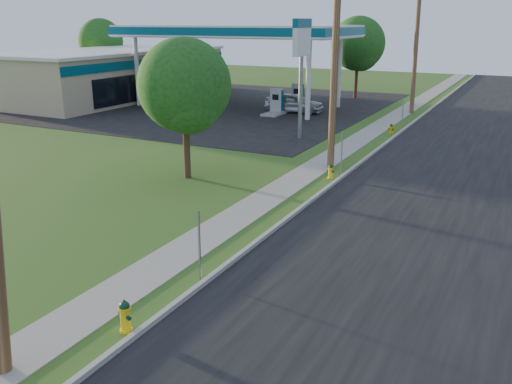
% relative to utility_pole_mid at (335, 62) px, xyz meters
% --- Properties ---
extents(ground_plane, '(140.00, 140.00, 0.00)m').
position_rel_utility_pole_mid_xyz_m(ground_plane, '(0.60, -17.00, -4.95)').
color(ground_plane, '#2E5B1D').
rests_on(ground_plane, ground).
extents(road, '(8.00, 120.00, 0.02)m').
position_rel_utility_pole_mid_xyz_m(road, '(5.10, -7.00, -4.94)').
color(road, black).
rests_on(road, ground).
extents(curb, '(0.15, 120.00, 0.15)m').
position_rel_utility_pole_mid_xyz_m(curb, '(1.10, -7.00, -4.88)').
color(curb, '#9D9A90').
rests_on(curb, ground).
extents(sidewalk, '(1.50, 120.00, 0.03)m').
position_rel_utility_pole_mid_xyz_m(sidewalk, '(-0.65, -7.00, -4.94)').
color(sidewalk, gray).
rests_on(sidewalk, ground).
extents(forecourt, '(26.00, 28.00, 0.02)m').
position_rel_utility_pole_mid_xyz_m(forecourt, '(-15.40, 15.00, -4.94)').
color(forecourt, black).
rests_on(forecourt, ground).
extents(utility_pole_mid, '(1.40, 0.32, 9.80)m').
position_rel_utility_pole_mid_xyz_m(utility_pole_mid, '(0.00, 0.00, 0.00)').
color(utility_pole_mid, brown).
rests_on(utility_pole_mid, ground).
extents(utility_pole_far, '(1.40, 0.32, 9.50)m').
position_rel_utility_pole_mid_xyz_m(utility_pole_far, '(0.00, 18.00, -0.15)').
color(utility_pole_far, brown).
rests_on(utility_pole_far, ground).
extents(sign_post_near, '(0.05, 0.04, 2.00)m').
position_rel_utility_pole_mid_xyz_m(sign_post_near, '(0.85, -12.80, -3.95)').
color(sign_post_near, gray).
rests_on(sign_post_near, ground).
extents(sign_post_mid, '(0.05, 0.04, 2.00)m').
position_rel_utility_pole_mid_xyz_m(sign_post_mid, '(0.85, -1.00, -3.95)').
color(sign_post_mid, gray).
rests_on(sign_post_mid, ground).
extents(sign_post_far, '(0.05, 0.04, 2.00)m').
position_rel_utility_pole_mid_xyz_m(sign_post_far, '(0.85, 11.20, -3.95)').
color(sign_post_far, gray).
rests_on(sign_post_far, ground).
extents(gas_canopy, '(18.18, 9.18, 6.40)m').
position_rel_utility_pole_mid_xyz_m(gas_canopy, '(-13.40, 15.00, 0.94)').
color(gas_canopy, silver).
rests_on(gas_canopy, ground).
extents(fuel_pump_nw, '(1.20, 3.20, 1.90)m').
position_rel_utility_pole_mid_xyz_m(fuel_pump_nw, '(-17.90, 13.00, -4.23)').
color(fuel_pump_nw, '#9D9A90').
rests_on(fuel_pump_nw, ground).
extents(fuel_pump_ne, '(1.20, 3.20, 1.90)m').
position_rel_utility_pole_mid_xyz_m(fuel_pump_ne, '(-8.90, 13.00, -4.23)').
color(fuel_pump_ne, '#9D9A90').
rests_on(fuel_pump_ne, ground).
extents(fuel_pump_sw, '(1.20, 3.20, 1.90)m').
position_rel_utility_pole_mid_xyz_m(fuel_pump_sw, '(-17.90, 17.00, -4.23)').
color(fuel_pump_sw, '#9D9A90').
rests_on(fuel_pump_sw, ground).
extents(fuel_pump_se, '(1.20, 3.20, 1.90)m').
position_rel_utility_pole_mid_xyz_m(fuel_pump_se, '(-8.90, 17.00, -4.23)').
color(fuel_pump_se, '#9D9A90').
rests_on(fuel_pump_se, ground).
extents(convenience_store, '(10.40, 22.40, 4.25)m').
position_rel_utility_pole_mid_xyz_m(convenience_store, '(-26.38, 15.00, -2.82)').
color(convenience_store, tan).
rests_on(convenience_store, ground).
extents(price_pylon, '(0.34, 2.04, 6.85)m').
position_rel_utility_pole_mid_xyz_m(price_pylon, '(-3.90, 5.50, 0.48)').
color(price_pylon, gray).
rests_on(price_pylon, ground).
extents(tree_verge, '(4.04, 4.04, 6.12)m').
position_rel_utility_pole_mid_xyz_m(tree_verge, '(-5.04, -4.60, -1.02)').
color(tree_verge, '#382415').
rests_on(tree_verge, ground).
extents(tree_lot, '(4.73, 4.73, 7.18)m').
position_rel_utility_pole_mid_xyz_m(tree_lot, '(-6.15, 24.07, -0.33)').
color(tree_lot, '#382415').
rests_on(tree_lot, ground).
extents(tree_back, '(4.63, 4.63, 7.01)m').
position_rel_utility_pole_mid_xyz_m(tree_back, '(-33.26, 21.28, -0.44)').
color(tree_back, '#382415').
rests_on(tree_back, ground).
extents(hydrant_near, '(0.41, 0.37, 0.79)m').
position_rel_utility_pole_mid_xyz_m(hydrant_near, '(0.73, -15.73, -4.57)').
color(hydrant_near, yellow).
rests_on(hydrant_near, ground).
extents(hydrant_mid, '(0.34, 0.31, 0.66)m').
position_rel_utility_pole_mid_xyz_m(hydrant_mid, '(0.63, -1.76, -4.63)').
color(hydrant_mid, yellow).
rests_on(hydrant_mid, ground).
extents(hydrant_far, '(0.34, 0.31, 0.66)m').
position_rel_utility_pole_mid_xyz_m(hydrant_far, '(0.63, 9.33, -4.63)').
color(hydrant_far, '#E0A200').
rests_on(hydrant_far, ground).
extents(car_red, '(6.31, 4.35, 1.60)m').
position_rel_utility_pole_mid_xyz_m(car_red, '(-18.55, 14.47, -4.15)').
color(car_red, '#650E09').
rests_on(car_red, ground).
extents(car_silver, '(4.61, 2.17, 1.52)m').
position_rel_utility_pole_mid_xyz_m(car_silver, '(-8.04, 14.25, -4.19)').
color(car_silver, '#BBBDC3').
rests_on(car_silver, ground).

